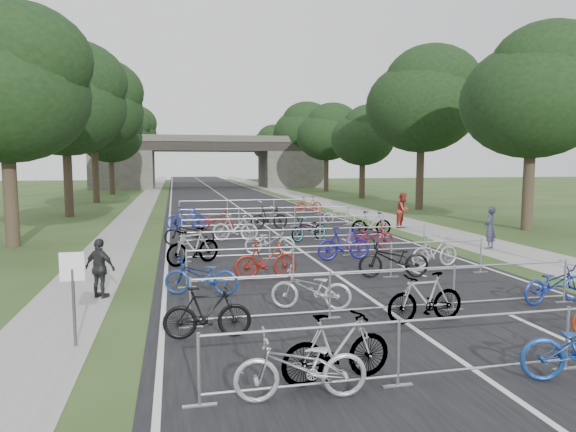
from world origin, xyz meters
name	(u,v)px	position (x,y,z in m)	size (l,w,h in m)	color
ground	(485,378)	(0.00, 0.00, 0.00)	(200.00, 200.00, 0.00)	#293F1B
road	(219,194)	(0.00, 50.00, 0.01)	(11.00, 140.00, 0.01)	black
sidewalk_right	(289,193)	(8.00, 50.00, 0.01)	(3.00, 140.00, 0.01)	gray
sidewalk_left	(149,195)	(-7.50, 50.00, 0.01)	(2.00, 140.00, 0.01)	gray
lane_markings	(219,194)	(0.00, 50.00, 0.00)	(0.12, 140.00, 0.00)	silver
overpass_bridge	(209,162)	(0.00, 65.00, 3.53)	(31.00, 8.00, 7.05)	#42413B
park_sign	(73,281)	(-6.80, 3.00, 1.27)	(0.45, 0.06, 1.83)	#4C4C51
tree_left_0	(7,88)	(-11.39, 15.93, 6.49)	(6.72, 6.72, 10.25)	#33261C
tree_right_0	(536,94)	(13.11, 15.93, 6.92)	(7.17, 7.17, 10.93)	#33261C
tree_left_1	(66,102)	(-11.39, 27.93, 7.30)	(7.56, 7.56, 11.53)	#33261C
tree_right_1	(424,102)	(13.11, 27.93, 7.90)	(8.18, 8.18, 12.47)	#33261C
tree_left_2	(94,108)	(-11.39, 39.93, 8.12)	(8.40, 8.40, 12.81)	#33261C
tree_right_2	(364,137)	(13.11, 39.93, 5.95)	(6.16, 6.16, 9.39)	#33261C
tree_left_3	(111,135)	(-11.39, 51.93, 6.49)	(6.72, 6.72, 10.25)	#33261C
tree_right_3	(328,133)	(13.11, 51.93, 6.92)	(7.17, 7.17, 10.93)	#33261C
tree_left_4	(122,133)	(-11.39, 63.93, 7.30)	(7.56, 7.56, 11.53)	#33261C
tree_right_4	(303,131)	(13.11, 63.93, 7.90)	(8.18, 8.18, 12.47)	#33261C
tree_left_5	(129,132)	(-11.39, 75.93, 8.12)	(8.40, 8.40, 12.81)	#33261C
tree_right_5	(285,147)	(13.11, 75.93, 5.95)	(6.16, 6.16, 9.39)	#33261C
tree_left_6	(135,145)	(-11.39, 87.93, 6.49)	(6.72, 6.72, 10.25)	#33261C
tree_right_6	(271,144)	(13.11, 87.93, 6.92)	(7.17, 7.17, 10.93)	#33261C
barrier_row_0	(486,346)	(0.00, 0.00, 0.55)	(9.70, 0.08, 1.10)	#ACAEB4
barrier_row_1	(393,291)	(0.00, 3.60, 0.55)	(9.70, 0.08, 1.10)	#ACAEB4
barrier_row_2	(343,262)	(0.00, 7.20, 0.55)	(9.70, 0.08, 1.10)	#ACAEB4
barrier_row_3	(310,242)	(0.00, 11.00, 0.55)	(9.70, 0.08, 1.10)	#ACAEB4
barrier_row_4	(287,229)	(0.00, 15.00, 0.55)	(9.70, 0.08, 1.10)	#ACAEB4
barrier_row_5	(267,217)	(0.00, 20.00, 0.55)	(9.70, 0.08, 1.10)	#ACAEB4
barrier_row_6	(251,208)	(0.00, 26.00, 0.55)	(9.70, 0.08, 1.10)	#ACAEB4
bike_0	(301,367)	(-3.13, -0.14, 0.52)	(0.69, 1.99, 1.05)	#A5A5AD
bike_1	(337,348)	(-2.42, 0.36, 0.57)	(0.53, 1.89, 1.13)	#ACAEB4
bike_4	(207,313)	(-4.30, 2.88, 0.53)	(0.49, 1.75, 1.05)	black
bike_5	(311,289)	(-1.76, 4.38, 0.51)	(0.67, 1.92, 1.01)	#B9BBC2
bike_6	(425,298)	(0.42, 2.87, 0.55)	(0.52, 1.83, 1.10)	#ACAEB4
bike_7	(554,284)	(4.30, 3.60, 0.50)	(0.67, 1.91, 1.00)	navy
bike_8	(201,276)	(-4.24, 6.30, 0.52)	(0.69, 1.97, 1.04)	navy
bike_9	(266,260)	(-2.24, 7.81, 0.58)	(0.54, 1.93, 1.16)	maroon
bike_10	(394,259)	(1.59, 7.12, 0.57)	(0.75, 2.15, 1.13)	black
bike_11	(435,252)	(3.55, 8.24, 0.54)	(0.51, 1.80, 1.08)	#B6B7BF
bike_12	(193,247)	(-4.30, 10.47, 0.63)	(0.59, 2.09, 1.26)	#ACAEB4
bike_13	(270,241)	(-1.35, 11.94, 0.51)	(0.67, 1.93, 1.01)	#A5A5AD
bike_14	(344,244)	(1.01, 10.14, 0.59)	(0.56, 1.98, 1.19)	navy
bike_15	(370,237)	(2.62, 11.68, 0.56)	(0.74, 2.13, 1.12)	maroon
bike_16	(189,233)	(-4.30, 14.58, 0.55)	(0.74, 2.11, 1.11)	black
bike_17	(235,228)	(-2.28, 15.41, 0.62)	(0.58, 2.05, 1.23)	#BABCC3
bike_18	(309,229)	(0.98, 14.79, 0.55)	(0.73, 2.08, 1.09)	#ACAEB4
bike_19	(371,224)	(4.30, 15.73, 0.58)	(0.55, 1.94, 1.17)	#ACAEB4
bike_20	(186,218)	(-4.30, 19.80, 0.62)	(0.58, 2.07, 1.24)	navy
bike_21	(216,220)	(-2.75, 19.87, 0.50)	(0.66, 1.89, 0.99)	maroon
bike_22	(269,218)	(-0.03, 19.28, 0.59)	(0.56, 1.97, 1.19)	black
bike_23	(339,215)	(4.30, 20.63, 0.49)	(0.65, 1.86, 0.98)	#ACABB3
bike_27	(309,205)	(4.18, 26.97, 0.59)	(0.56, 1.97, 1.18)	#A02D17
pedestrian_a	(490,228)	(7.55, 11.10, 0.86)	(0.63, 0.41, 1.73)	#363952
pedestrian_b	(403,211)	(7.02, 18.03, 0.94)	(0.92, 0.71, 1.88)	#9D2E22
pedestrian_c	(100,269)	(-6.80, 6.59, 0.77)	(0.91, 0.38, 1.55)	#232325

